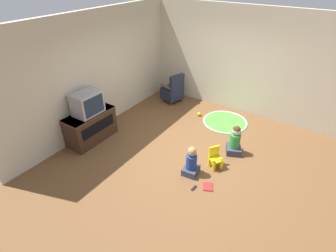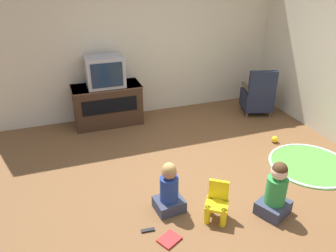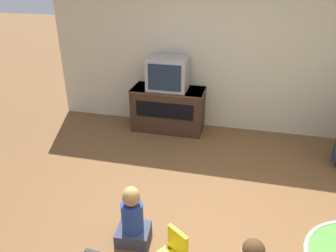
# 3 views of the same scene
# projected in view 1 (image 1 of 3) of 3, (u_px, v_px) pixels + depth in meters

# --- Properties ---
(ground_plane) EXTENTS (30.00, 30.00, 0.00)m
(ground_plane) POSITION_uv_depth(u_px,v_px,m) (191.00, 150.00, 6.01)
(ground_plane) COLOR brown
(wall_back) EXTENTS (5.52, 0.12, 2.81)m
(wall_back) POSITION_uv_depth(u_px,v_px,m) (96.00, 72.00, 6.27)
(wall_back) COLOR beige
(wall_back) RESTS_ON ground_plane
(wall_right) EXTENTS (0.12, 5.59, 2.81)m
(wall_right) POSITION_uv_depth(u_px,v_px,m) (246.00, 62.00, 6.89)
(wall_right) COLOR beige
(wall_right) RESTS_ON ground_plane
(tv_cabinet) EXTENTS (1.20, 0.55, 0.72)m
(tv_cabinet) POSITION_uv_depth(u_px,v_px,m) (91.00, 126.00, 6.16)
(tv_cabinet) COLOR #382316
(tv_cabinet) RESTS_ON ground_plane
(television) EXTENTS (0.63, 0.46, 0.52)m
(television) POSITION_uv_depth(u_px,v_px,m) (87.00, 103.00, 5.82)
(television) COLOR #939399
(television) RESTS_ON tv_cabinet
(black_armchair) EXTENTS (0.65, 0.64, 0.91)m
(black_armchair) POSITION_uv_depth(u_px,v_px,m) (173.00, 91.00, 7.88)
(black_armchair) COLOR brown
(black_armchair) RESTS_ON ground_plane
(yellow_kid_chair) EXTENTS (0.34, 0.34, 0.46)m
(yellow_kid_chair) POSITION_uv_depth(u_px,v_px,m) (215.00, 159.00, 5.42)
(yellow_kid_chair) COLOR yellow
(yellow_kid_chair) RESTS_ON ground_plane
(play_mat) EXTENTS (1.18, 1.18, 0.04)m
(play_mat) POSITION_uv_depth(u_px,v_px,m) (225.00, 122.00, 7.03)
(play_mat) COLOR green
(play_mat) RESTS_ON ground_plane
(child_watching_left) EXTENTS (0.45, 0.43, 0.70)m
(child_watching_left) POSITION_uv_depth(u_px,v_px,m) (235.00, 141.00, 5.77)
(child_watching_left) COLOR #33384C
(child_watching_left) RESTS_ON ground_plane
(child_watching_center) EXTENTS (0.36, 0.32, 0.65)m
(child_watching_center) POSITION_uv_depth(u_px,v_px,m) (191.00, 162.00, 5.19)
(child_watching_center) COLOR #33384C
(child_watching_center) RESTS_ON ground_plane
(toy_ball) EXTENTS (0.11, 0.11, 0.11)m
(toy_ball) POSITION_uv_depth(u_px,v_px,m) (199.00, 114.00, 7.29)
(toy_ball) COLOR yellow
(toy_ball) RESTS_ON ground_plane
(book) EXTENTS (0.28, 0.26, 0.02)m
(book) POSITION_uv_depth(u_px,v_px,m) (208.00, 187.00, 5.01)
(book) COLOR #B22323
(book) RESTS_ON ground_plane
(remote_control) EXTENTS (0.15, 0.06, 0.02)m
(remote_control) POSITION_uv_depth(u_px,v_px,m) (194.00, 188.00, 4.98)
(remote_control) COLOR black
(remote_control) RESTS_ON ground_plane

